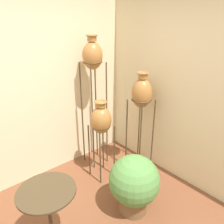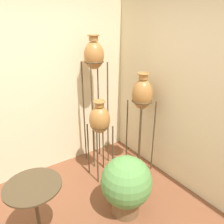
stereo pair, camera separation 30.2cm
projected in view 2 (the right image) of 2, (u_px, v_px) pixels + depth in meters
name	position (u px, v px, depth m)	size (l,w,h in m)	color
wall_back	(14.00, 86.00, 2.80)	(7.38, 0.06, 2.70)	beige
wall_right	(215.00, 97.00, 2.41)	(0.06, 7.38, 2.70)	beige
vase_stand_tall	(94.00, 60.00, 3.00)	(0.28, 0.28, 1.96)	#473823
vase_stand_medium	(142.00, 96.00, 2.98)	(0.30, 0.30, 1.50)	#473823
vase_stand_short	(100.00, 120.00, 2.95)	(0.28, 0.28, 1.16)	#473823
side_table	(36.00, 203.00, 2.03)	(0.52, 0.52, 0.76)	#473823
potted_plant	(126.00, 184.00, 2.48)	(0.59, 0.59, 0.74)	brown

